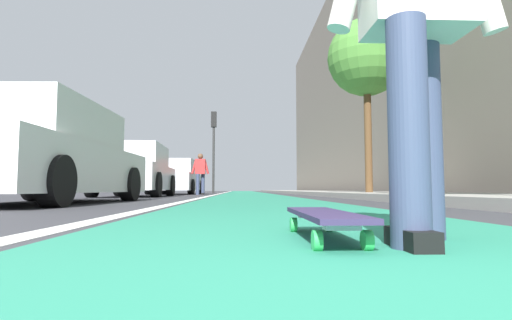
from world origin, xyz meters
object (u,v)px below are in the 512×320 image
at_px(parked_car_far, 176,178).
at_px(street_tree_mid, 366,58).
at_px(skater_person, 416,4).
at_px(parked_car_near, 42,156).
at_px(parked_car_mid, 136,172).
at_px(pedestrian_distant, 200,171).
at_px(skateboard, 323,217).
at_px(traffic_light, 214,137).

distance_m(parked_car_far, street_tree_mid, 9.63).
height_order(skater_person, parked_car_near, skater_person).
relative_size(parked_car_mid, pedestrian_distant, 2.53).
bearing_deg(parked_car_mid, parked_car_far, -2.84).
bearing_deg(parked_car_near, skateboard, -143.22).
xyz_separation_m(parked_car_far, traffic_light, (3.17, -1.39, 2.22)).
xyz_separation_m(skater_person, parked_car_far, (15.92, 3.42, -0.23)).
distance_m(skateboard, parked_car_near, 5.48).
bearing_deg(parked_car_far, traffic_light, -23.71).
distance_m(skater_person, pedestrian_distant, 14.40).
distance_m(parked_car_far, pedestrian_distant, 2.09).
bearing_deg(skateboard, parked_car_mid, 18.46).
height_order(skateboard, street_tree_mid, street_tree_mid).
xyz_separation_m(street_tree_mid, pedestrian_distant, (4.84, 5.11, -2.98)).
xyz_separation_m(traffic_light, street_tree_mid, (-9.70, -4.92, 0.98)).
height_order(parked_car_mid, street_tree_mid, street_tree_mid).
bearing_deg(traffic_light, skater_person, -173.93).
bearing_deg(skateboard, street_tree_mid, -19.29).
bearing_deg(parked_car_mid, pedestrian_distant, -20.22).
bearing_deg(skater_person, pedestrian_distant, 8.89).
bearing_deg(traffic_light, parked_car_mid, 169.32).
xyz_separation_m(skateboard, skater_person, (-0.15, -0.35, 0.84)).
bearing_deg(traffic_light, parked_car_near, 173.82).
height_order(parked_car_near, traffic_light, traffic_light).
xyz_separation_m(skateboard, street_tree_mid, (9.24, -3.23, 3.81)).
height_order(skateboard, parked_car_mid, parked_car_mid).
relative_size(parked_car_near, traffic_light, 1.05).
bearing_deg(parked_car_far, parked_car_near, 179.06).
relative_size(skateboard, parked_car_near, 0.19).
bearing_deg(parked_car_near, pedestrian_distant, -8.11).
relative_size(parked_car_far, traffic_light, 1.05).
height_order(parked_car_near, parked_car_far, parked_car_far).
relative_size(parked_car_far, street_tree_mid, 0.89).
distance_m(parked_car_near, street_tree_mid, 8.73).
xyz_separation_m(skater_person, parked_car_near, (4.51, 3.61, -0.24)).
height_order(parked_car_mid, pedestrian_distant, pedestrian_distant).
bearing_deg(street_tree_mid, traffic_light, 26.87).
bearing_deg(pedestrian_distant, parked_car_far, 35.17).
distance_m(parked_car_near, parked_car_mid, 5.69).
height_order(skateboard, skater_person, skater_person).
xyz_separation_m(parked_car_mid, traffic_light, (8.88, -1.67, 2.21)).
relative_size(skateboard, street_tree_mid, 0.17).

